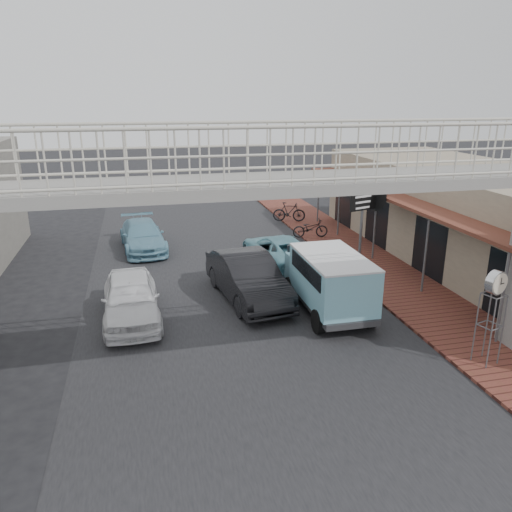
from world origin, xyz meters
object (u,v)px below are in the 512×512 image
dark_sedan (248,277)px  street_clock (496,287)px  white_hatchback (131,298)px  arrow_sign (379,197)px  angkot_van (330,276)px  angkot_far (143,236)px  angkot_curb (279,250)px  motorcycle_near (310,228)px  motorcycle_far (289,212)px

dark_sedan → street_clock: size_ratio=1.91×
white_hatchback → arrow_sign: size_ratio=1.25×
arrow_sign → white_hatchback: bearing=-179.7°
angkot_van → angkot_far: bearing=124.0°
angkot_far → street_clock: size_ratio=1.76×
street_clock → arrow_sign: arrow_sign is taller
angkot_van → angkot_curb: bearing=92.8°
dark_sedan → motorcycle_near: bearing=47.7°
angkot_van → street_clock: (2.81, -4.19, 0.94)m
angkot_curb → arrow_sign: 4.71m
dark_sedan → angkot_curb: size_ratio=1.08×
angkot_curb → angkot_far: angkot_far is taller
motorcycle_near → angkot_far: bearing=95.5°
white_hatchback → motorcycle_far: 14.08m
white_hatchback → angkot_far: (0.52, 7.78, -0.08)m
angkot_van → motorcycle_far: size_ratio=2.31×
angkot_far → motorcycle_far: 8.79m
street_clock → arrow_sign: size_ratio=0.74×
white_hatchback → dark_sedan: dark_sedan is taller
motorcycle_near → angkot_curb: bearing=148.9°
motorcycle_near → motorcycle_far: motorcycle_far is taller
angkot_curb → angkot_far: size_ratio=1.00×
white_hatchback → motorcycle_far: (8.66, 11.10, -0.10)m
angkot_curb → motorcycle_far: 7.30m
white_hatchback → motorcycle_far: bearing=50.5°
angkot_far → angkot_van: angkot_van is taller
white_hatchback → arrow_sign: arrow_sign is taller
dark_sedan → angkot_curb: (2.12, 3.45, -0.18)m
angkot_curb → arrow_sign: (4.02, -0.88, 2.29)m
angkot_van → arrow_sign: arrow_sign is taller
white_hatchback → angkot_curb: (6.11, 4.26, -0.11)m
dark_sedan → street_clock: (5.17, -5.92, 1.43)m
white_hatchback → motorcycle_far: size_ratio=2.40×
white_hatchback → angkot_van: (6.35, -0.92, 0.56)m
angkot_curb → angkot_far: (-5.59, 3.52, 0.03)m
motorcycle_far → angkot_far: bearing=129.6°
dark_sedan → street_clock: street_clock is taller
angkot_curb → motorcycle_near: angkot_curb is taller
motorcycle_near → street_clock: size_ratio=0.68×
angkot_van → motorcycle_far: 12.26m
arrow_sign → motorcycle_far: bearing=82.6°
dark_sedan → motorcycle_far: 11.30m
dark_sedan → motorcycle_far: bearing=57.9°
dark_sedan → angkot_van: (2.36, -1.73, 0.49)m
angkot_far → motorcycle_far: bearing=16.8°
motorcycle_near → arrow_sign: arrow_sign is taller
dark_sedan → angkot_curb: bearing=50.8°
motorcycle_far → arrow_sign: bearing=-151.7°
angkot_curb → motorcycle_far: (2.54, 6.84, 0.01)m
angkot_far → motorcycle_near: size_ratio=2.57×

